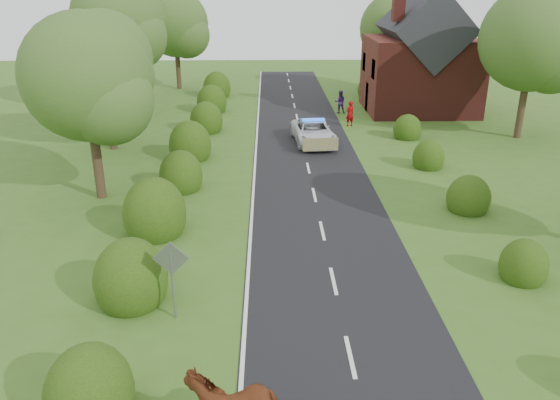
{
  "coord_description": "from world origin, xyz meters",
  "views": [
    {
      "loc": [
        -2.17,
        -12.01,
        9.41
      ],
      "look_at": [
        -1.71,
        8.19,
        1.3
      ],
      "focal_mm": 35.0,
      "sensor_mm": 36.0,
      "label": 1
    }
  ],
  "objects_px": {
    "road_sign": "(172,269)",
    "pedestrian_purple": "(340,102)",
    "police_van": "(313,132)",
    "pedestrian_red": "(350,114)"
  },
  "relations": [
    {
      "from": "road_sign",
      "to": "pedestrian_purple",
      "type": "distance_m",
      "value": 28.59
    },
    {
      "from": "road_sign",
      "to": "police_van",
      "type": "height_order",
      "value": "road_sign"
    },
    {
      "from": "police_van",
      "to": "pedestrian_purple",
      "type": "height_order",
      "value": "pedestrian_purple"
    },
    {
      "from": "road_sign",
      "to": "pedestrian_purple",
      "type": "xyz_separation_m",
      "value": [
        8.36,
        27.32,
        -0.79
      ]
    },
    {
      "from": "police_van",
      "to": "pedestrian_purple",
      "type": "xyz_separation_m",
      "value": [
        2.71,
        8.36,
        0.16
      ]
    },
    {
      "from": "road_sign",
      "to": "police_van",
      "type": "xyz_separation_m",
      "value": [
        5.65,
        18.97,
        -0.95
      ]
    },
    {
      "from": "pedestrian_red",
      "to": "pedestrian_purple",
      "type": "distance_m",
      "value": 4.09
    },
    {
      "from": "pedestrian_purple",
      "to": "road_sign",
      "type": "bearing_deg",
      "value": 74.61
    },
    {
      "from": "pedestrian_red",
      "to": "pedestrian_purple",
      "type": "bearing_deg",
      "value": -114.23
    },
    {
      "from": "road_sign",
      "to": "pedestrian_red",
      "type": "bearing_deg",
      "value": 69.83
    }
  ]
}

